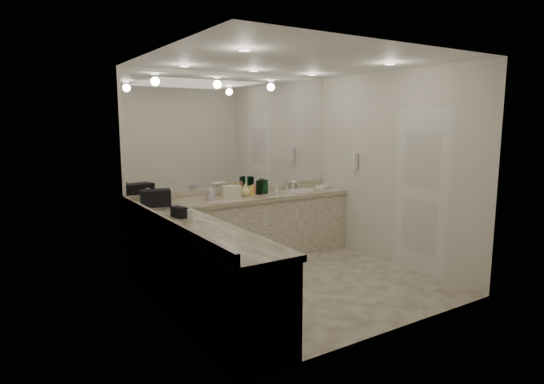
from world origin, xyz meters
TOP-DOWN VIEW (x-y plane):
  - floor at (0.00, 0.00)m, footprint 3.20×3.20m
  - ceiling at (0.00, 0.00)m, footprint 3.20×3.20m
  - wall_back at (0.00, 1.50)m, footprint 3.20×0.02m
  - wall_left at (-1.60, 0.00)m, footprint 0.02×3.00m
  - wall_right at (1.60, 0.00)m, footprint 0.02×3.00m
  - vanity_back_base at (0.00, 1.20)m, footprint 3.20×0.60m
  - vanity_back_top at (0.00, 1.19)m, footprint 3.20×0.64m
  - vanity_left_base at (-1.30, -0.30)m, footprint 0.60×2.40m
  - vanity_left_top at (-1.29, -0.30)m, footprint 0.64×2.42m
  - backsplash_back at (0.00, 1.48)m, footprint 3.20×0.04m
  - backsplash_left at (-1.58, 0.00)m, footprint 0.04×3.00m
  - mirror_back at (0.00, 1.49)m, footprint 3.12×0.01m
  - mirror_left at (-1.59, 0.00)m, footprint 0.01×2.92m
  - sink at (0.95, 1.20)m, footprint 0.44×0.44m
  - faucet at (0.95, 1.41)m, footprint 0.24×0.16m
  - wall_phone at (1.56, 0.70)m, footprint 0.06×0.10m
  - door at (1.59, -0.50)m, footprint 0.02×0.82m
  - black_toiletry_bag at (-1.30, 1.15)m, footprint 0.41×0.32m
  - black_bag_spill at (-1.30, 0.36)m, footprint 0.13×0.22m
  - cream_cosmetic_case at (-0.17, 1.29)m, footprint 0.29×0.22m
  - hand_towel at (1.43, 1.22)m, footprint 0.28×0.22m
  - lotion_left at (-1.30, 0.04)m, footprint 0.06×0.06m
  - soap_bottle_a at (-0.54, 1.18)m, footprint 0.10×0.10m
  - soap_bottle_b at (-0.54, 1.18)m, footprint 0.09×0.09m
  - soap_bottle_c at (0.00, 1.20)m, footprint 0.18×0.18m
  - green_bottle_0 at (0.36, 1.25)m, footprint 0.07×0.07m
  - green_bottle_1 at (0.34, 1.33)m, footprint 0.07×0.07m
  - green_bottle_2 at (0.35, 1.35)m, footprint 0.07×0.07m
  - green_bottle_3 at (0.24, 1.24)m, footprint 0.07×0.07m
  - green_bottle_4 at (0.27, 1.24)m, footprint 0.06×0.06m
  - amenity_bottle_0 at (0.20, 1.29)m, footprint 0.06×0.06m
  - amenity_bottle_1 at (-1.22, 1.26)m, footprint 0.06×0.06m
  - amenity_bottle_2 at (0.03, 1.21)m, footprint 0.06×0.06m
  - amenity_bottle_3 at (-0.55, 1.23)m, footprint 0.06×0.06m
  - amenity_bottle_4 at (0.47, 1.12)m, footprint 0.06×0.06m
  - amenity_bottle_5 at (0.12, 1.24)m, footprint 0.06×0.06m

SIDE VIEW (x-z plane):
  - floor at x=0.00m, z-range 0.00..0.00m
  - vanity_back_base at x=0.00m, z-range 0.00..0.84m
  - vanity_left_base at x=-1.30m, z-range 0.00..0.84m
  - vanity_back_top at x=0.00m, z-range 0.84..0.90m
  - vanity_left_top at x=-1.29m, z-range 0.84..0.90m
  - sink at x=0.95m, z-range 0.88..0.91m
  - hand_towel at x=1.43m, z-range 0.90..0.94m
  - amenity_bottle_3 at x=-0.55m, z-range 0.90..0.97m
  - amenity_bottle_2 at x=0.03m, z-range 0.90..0.99m
  - amenity_bottle_4 at x=0.47m, z-range 0.90..0.99m
  - backsplash_back at x=0.00m, z-range 0.90..1.00m
  - backsplash_left at x=-1.58m, z-range 0.90..1.00m
  - black_bag_spill at x=-1.30m, z-range 0.90..1.01m
  - amenity_bottle_5 at x=0.12m, z-range 0.90..1.02m
  - faucet at x=0.95m, z-range 0.90..1.04m
  - lotion_left at x=-1.30m, z-range 0.90..1.04m
  - amenity_bottle_0 at x=0.20m, z-range 0.90..1.04m
  - amenity_bottle_1 at x=-1.22m, z-range 0.90..1.05m
  - cream_cosmetic_case at x=-0.17m, z-range 0.90..1.05m
  - soap_bottle_c at x=0.00m, z-range 0.90..1.08m
  - soap_bottle_b at x=-0.54m, z-range 0.90..1.09m
  - green_bottle_0 at x=0.36m, z-range 0.90..1.10m
  - green_bottle_3 at x=0.24m, z-range 0.90..1.11m
  - black_toiletry_bag at x=-1.30m, z-range 0.90..1.11m
  - soap_bottle_a at x=-0.54m, z-range 0.90..1.11m
  - green_bottle_2 at x=0.35m, z-range 0.90..1.11m
  - green_bottle_4 at x=0.27m, z-range 0.90..1.11m
  - green_bottle_1 at x=0.34m, z-range 0.90..1.11m
  - door at x=1.59m, z-range 0.00..2.10m
  - wall_back at x=0.00m, z-range 0.00..2.60m
  - wall_left at x=-1.60m, z-range 0.00..2.60m
  - wall_right at x=1.60m, z-range 0.00..2.60m
  - wall_phone at x=1.56m, z-range 1.23..1.47m
  - mirror_back at x=0.00m, z-range 1.00..2.55m
  - mirror_left at x=-1.59m, z-range 1.00..2.55m
  - ceiling at x=0.00m, z-range 2.60..2.60m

